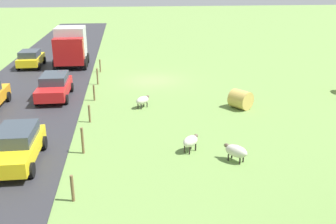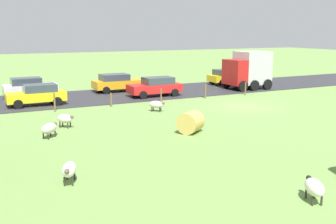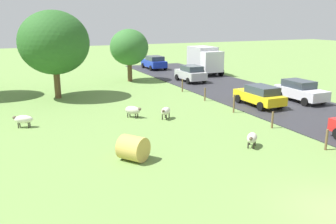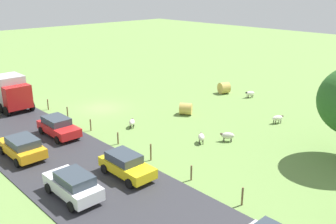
{
  "view_description": "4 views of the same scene",
  "coord_description": "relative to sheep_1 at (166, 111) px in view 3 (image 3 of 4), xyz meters",
  "views": [
    {
      "loc": [
        2.22,
        29.24,
        7.83
      ],
      "look_at": [
        -0.07,
        9.95,
        0.86
      ],
      "focal_mm": 40.39,
      "sensor_mm": 36.0,
      "label": 1
    },
    {
      "loc": [
        -23.24,
        17.98,
        5.44
      ],
      "look_at": [
        -3.1,
        7.83,
        0.85
      ],
      "focal_mm": 42.72,
      "sensor_mm": 36.0,
      "label": 2
    },
    {
      "loc": [
        -9.89,
        -7.53,
        6.4
      ],
      "look_at": [
        -0.98,
        12.33,
        0.71
      ],
      "focal_mm": 38.39,
      "sensor_mm": 36.0,
      "label": 3
    },
    {
      "loc": [
        20.29,
        31.64,
        12.1
      ],
      "look_at": [
        -1.32,
        8.7,
        1.42
      ],
      "focal_mm": 39.83,
      "sensor_mm": 36.0,
      "label": 4
    }
  ],
  "objects": [
    {
      "name": "sheep_1",
      "position": [
        0.0,
        0.0,
        0.0
      ],
      "size": [
        1.02,
        1.01,
        0.79
      ],
      "color": "silver",
      "rests_on": "ground_plane"
    },
    {
      "name": "sheep_2",
      "position": [
        -8.59,
        1.77,
        -0.02
      ],
      "size": [
        1.24,
        0.85,
        0.77
      ],
      "color": "silver",
      "rests_on": "ground_plane"
    },
    {
      "name": "sheep_3",
      "position": [
        -1.84,
        1.23,
        -0.03
      ],
      "size": [
        1.13,
        1.15,
        0.78
      ],
      "color": "beige",
      "rests_on": "ground_plane"
    },
    {
      "name": "sheep_4",
      "position": [
        1.89,
        -6.65,
        -0.04
      ],
      "size": [
        1.07,
        1.07,
        0.75
      ],
      "color": "beige",
      "rests_on": "ground_plane"
    },
    {
      "name": "hay_bale_0",
      "position": [
        -4.21,
        -5.82,
        0.05
      ],
      "size": [
        1.64,
        1.64,
        1.17
      ],
      "primitive_type": "cylinder",
      "rotation": [
        1.57,
        0.0,
        0.62
      ],
      "color": "tan",
      "rests_on": "ground_plane"
    },
    {
      "name": "tree_1",
      "position": [
        -5.54,
        9.55,
        3.99
      ],
      "size": [
        5.59,
        5.59,
        7.07
      ],
      "color": "brown",
      "rests_on": "ground_plane"
    },
    {
      "name": "tree_2",
      "position": [
        2.51,
        14.98,
        2.98
      ],
      "size": [
        3.95,
        3.95,
        5.38
      ],
      "color": "brown",
      "rests_on": "ground_plane"
    },
    {
      "name": "fence_post_2",
      "position": [
        5.03,
        -8.51,
        0.01
      ],
      "size": [
        0.12,
        0.12,
        1.08
      ],
      "primitive_type": "cylinder",
      "color": "brown",
      "rests_on": "ground_plane"
    },
    {
      "name": "fence_post_3",
      "position": [
        5.03,
        -4.46,
        -0.02
      ],
      "size": [
        0.12,
        0.12,
        1.02
      ],
      "primitive_type": "cylinder",
      "color": "brown",
      "rests_on": "ground_plane"
    },
    {
      "name": "fence_post_4",
      "position": [
        5.03,
        -0.41,
        0.11
      ],
      "size": [
        0.12,
        0.12,
        1.29
      ],
      "primitive_type": "cylinder",
      "color": "brown",
      "rests_on": "ground_plane"
    },
    {
      "name": "fence_post_5",
      "position": [
        5.03,
        3.63,
        -0.0
      ],
      "size": [
        0.12,
        0.12,
        1.06
      ],
      "primitive_type": "cylinder",
      "color": "brown",
      "rests_on": "ground_plane"
    },
    {
      "name": "fence_post_6",
      "position": [
        5.03,
        7.68,
        0.04
      ],
      "size": [
        0.12,
        0.12,
        1.15
      ],
      "primitive_type": "cylinder",
      "color": "brown",
      "rests_on": "ground_plane"
    },
    {
      "name": "truck_0",
      "position": [
        11.81,
        15.6,
        1.23
      ],
      "size": [
        2.67,
        4.52,
        3.17
      ],
      "color": "white",
      "rests_on": "road_strip"
    },
    {
      "name": "car_1",
      "position": [
        8.05,
        11.82,
        0.39
      ],
      "size": [
        2.06,
        3.89,
        1.68
      ],
      "color": "#B7B7BC",
      "rests_on": "road_strip"
    },
    {
      "name": "car_2",
      "position": [
        7.8,
        0.3,
        0.33
      ],
      "size": [
        1.99,
        4.18,
        1.54
      ],
      "color": "yellow",
      "rests_on": "road_strip"
    },
    {
      "name": "car_3",
      "position": [
        8.2,
        22.29,
        0.4
      ],
      "size": [
        2.17,
        4.36,
        1.68
      ],
      "color": "#1933B2",
      "rests_on": "road_strip"
    },
    {
      "name": "car_7",
      "position": [
        11.73,
        0.28,
        0.37
      ],
      "size": [
        2.01,
        4.23,
        1.62
      ],
      "color": "silver",
      "rests_on": "road_strip"
    }
  ]
}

